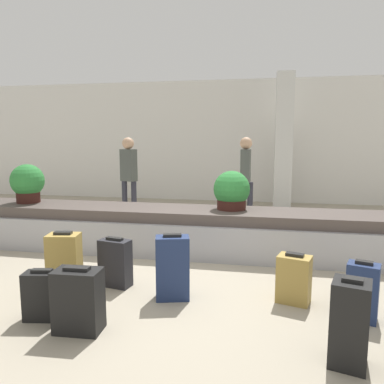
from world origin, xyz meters
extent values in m
plane|color=#9E937F|center=(0.00, 0.00, 0.00)|extent=(18.00, 18.00, 0.00)
cube|color=silver|center=(0.00, 6.20, 1.60)|extent=(18.00, 0.06, 3.20)
cube|color=#9E9EA3|center=(0.00, 1.46, 0.24)|extent=(9.00, 0.99, 0.49)
cube|color=#4C423D|center=(0.00, 1.46, 0.57)|extent=(8.64, 0.83, 0.16)
cube|color=silver|center=(1.47, 5.33, 1.60)|extent=(0.41, 0.41, 3.20)
cube|color=navy|center=(0.12, -0.22, 0.33)|extent=(0.38, 0.29, 0.67)
cube|color=black|center=(0.12, -0.22, 0.68)|extent=(0.20, 0.12, 0.03)
cube|color=black|center=(-0.52, -1.02, 0.28)|extent=(0.41, 0.27, 0.55)
cube|color=black|center=(-0.52, -1.02, 0.57)|extent=(0.22, 0.10, 0.03)
cube|color=#A3843D|center=(1.35, -0.07, 0.24)|extent=(0.37, 0.31, 0.49)
cube|color=black|center=(1.35, -0.07, 0.50)|extent=(0.19, 0.13, 0.03)
cube|color=#A3843D|center=(-1.10, -0.24, 0.32)|extent=(0.37, 0.29, 0.64)
cube|color=black|center=(-1.10, -0.24, 0.65)|extent=(0.20, 0.11, 0.03)
cube|color=navy|center=(1.94, -0.34, 0.27)|extent=(0.32, 0.27, 0.54)
cube|color=black|center=(1.94, -0.34, 0.55)|extent=(0.16, 0.11, 0.03)
cube|color=#232328|center=(-0.60, -0.01, 0.27)|extent=(0.38, 0.25, 0.54)
cube|color=black|center=(-0.60, -0.01, 0.55)|extent=(0.20, 0.10, 0.03)
cube|color=black|center=(-0.95, -0.88, 0.23)|extent=(0.36, 0.24, 0.45)
cube|color=black|center=(-0.95, -0.88, 0.47)|extent=(0.19, 0.09, 0.03)
cube|color=black|center=(1.67, -1.11, 0.32)|extent=(0.33, 0.33, 0.65)
cube|color=black|center=(1.67, -1.11, 0.66)|extent=(0.16, 0.13, 0.03)
cylinder|color=#381914|center=(0.57, 1.54, 0.72)|extent=(0.42, 0.42, 0.15)
sphere|color=#2D7F38|center=(0.57, 1.54, 0.94)|extent=(0.53, 0.53, 0.53)
cylinder|color=#381914|center=(-2.71, 1.51, 0.75)|extent=(0.37, 0.37, 0.21)
sphere|color=#2D7F38|center=(-2.71, 1.51, 1.00)|extent=(0.53, 0.53, 0.53)
cylinder|color=#282833|center=(-1.78, 3.35, 0.41)|extent=(0.11, 0.11, 0.81)
cylinder|color=#282833|center=(-1.58, 3.35, 0.41)|extent=(0.11, 0.11, 0.81)
cube|color=#474C47|center=(-1.68, 3.35, 1.14)|extent=(0.37, 0.29, 0.64)
sphere|color=tan|center=(-1.68, 3.35, 1.58)|extent=(0.24, 0.24, 0.24)
cylinder|color=#282833|center=(0.57, 3.60, 0.41)|extent=(0.11, 0.11, 0.82)
cylinder|color=#282833|center=(0.77, 3.60, 0.41)|extent=(0.11, 0.11, 0.82)
cube|color=#474C47|center=(0.67, 3.60, 1.14)|extent=(0.19, 0.33, 0.65)
sphere|color=tan|center=(0.67, 3.60, 1.58)|extent=(0.24, 0.24, 0.24)
camera|label=1|loc=(1.02, -3.85, 1.66)|focal=35.00mm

